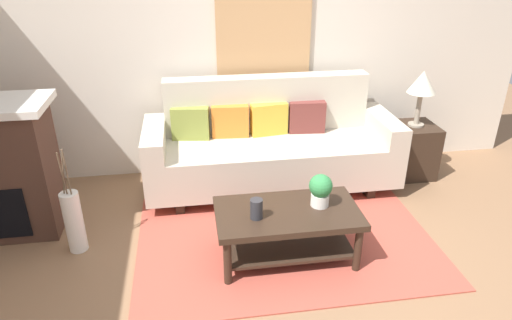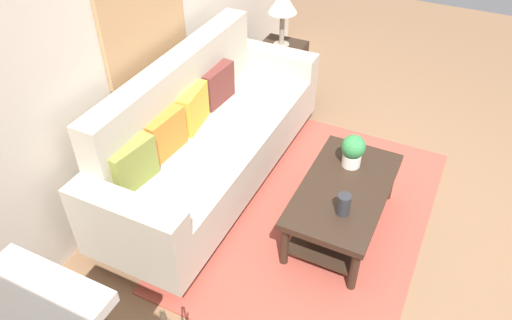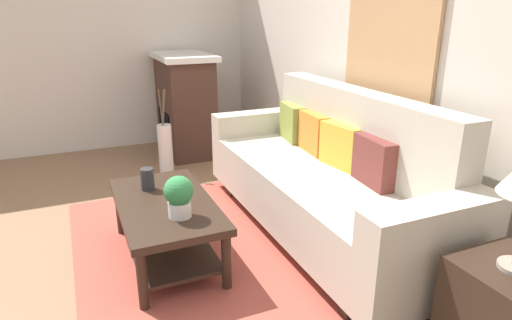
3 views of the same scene
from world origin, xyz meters
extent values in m
plane|color=#8C6647|center=(0.00, 0.00, 0.00)|extent=(9.77, 9.77, 0.00)
cube|color=beige|center=(0.00, 1.99, 1.35)|extent=(5.77, 0.10, 2.70)
cube|color=beige|center=(-2.94, 0.47, 1.35)|extent=(0.10, 4.94, 2.70)
cube|color=#B24C3D|center=(0.00, 0.50, 0.01)|extent=(2.45, 1.68, 0.01)
cube|color=beige|center=(0.05, 1.39, 0.32)|extent=(2.04, 0.84, 0.40)
cube|color=beige|center=(0.05, 1.71, 0.80)|extent=(2.04, 0.20, 0.56)
cube|color=beige|center=(-1.07, 1.39, 0.42)|extent=(0.20, 0.84, 0.60)
cube|color=beige|center=(1.17, 1.39, 0.42)|extent=(0.20, 0.84, 0.60)
cube|color=#332319|center=(-0.87, 1.39, 0.06)|extent=(0.08, 0.74, 0.12)
cube|color=#332319|center=(0.97, 1.39, 0.06)|extent=(0.08, 0.74, 0.12)
cube|color=olive|center=(-0.73, 1.58, 0.68)|extent=(0.37, 0.17, 0.32)
cube|color=orange|center=(-0.34, 1.58, 0.68)|extent=(0.37, 0.15, 0.32)
cube|color=gold|center=(0.05, 1.58, 0.68)|extent=(0.37, 0.17, 0.32)
cube|color=brown|center=(0.44, 1.58, 0.68)|extent=(0.37, 0.15, 0.32)
cube|color=#332319|center=(-0.04, 0.27, 0.41)|extent=(1.10, 0.60, 0.05)
cube|color=#332319|center=(-0.04, 0.27, 0.12)|extent=(0.98, 0.50, 0.02)
cylinder|color=#332319|center=(-0.53, 0.02, 0.19)|extent=(0.06, 0.06, 0.38)
cylinder|color=#332319|center=(0.45, 0.02, 0.19)|extent=(0.06, 0.06, 0.38)
cylinder|color=#332319|center=(-0.53, 0.52, 0.19)|extent=(0.06, 0.06, 0.38)
cylinder|color=#332319|center=(0.45, 0.52, 0.19)|extent=(0.06, 0.06, 0.38)
cylinder|color=#2D2D33|center=(-0.29, 0.21, 0.51)|extent=(0.09, 0.09, 0.15)
cylinder|color=white|center=(0.22, 0.31, 0.48)|extent=(0.14, 0.14, 0.10)
sphere|color=#338445|center=(0.22, 0.31, 0.60)|extent=(0.18, 0.18, 0.18)
cube|color=#472D23|center=(-2.34, 1.02, 0.55)|extent=(0.90, 0.50, 1.10)
cube|color=black|center=(-2.34, 0.76, 0.30)|extent=(0.52, 0.02, 0.44)
cube|color=silver|center=(-2.34, 1.02, 1.13)|extent=(1.02, 0.58, 0.06)
cylinder|color=white|center=(-1.70, 0.63, 0.26)|extent=(0.15, 0.15, 0.52)
cylinder|color=brown|center=(-1.68, 0.63, 0.70)|extent=(0.03, 0.05, 0.36)
cylinder|color=brown|center=(-1.71, 0.64, 0.70)|extent=(0.05, 0.04, 0.36)
cylinder|color=brown|center=(-1.71, 0.61, 0.70)|extent=(0.02, 0.03, 0.36)
cube|color=tan|center=(0.05, 1.92, 1.46)|extent=(0.95, 0.03, 0.93)
camera|label=1|loc=(-0.73, -2.62, 2.29)|focal=32.13mm
camera|label=2|loc=(-2.64, -0.28, 2.80)|focal=34.25mm
camera|label=3|loc=(2.64, -0.23, 1.63)|focal=30.84mm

